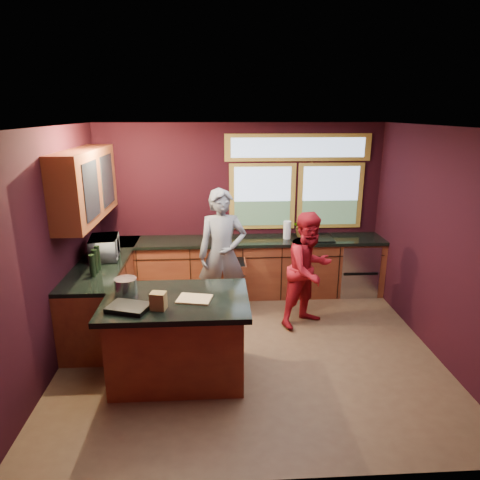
{
  "coord_description": "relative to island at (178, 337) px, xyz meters",
  "views": [
    {
      "loc": [
        -0.39,
        -4.73,
        2.86
      ],
      "look_at": [
        -0.1,
        0.4,
        1.31
      ],
      "focal_mm": 32.0,
      "sensor_mm": 36.0,
      "label": 1
    }
  ],
  "objects": [
    {
      "name": "floor",
      "position": [
        0.84,
        0.51,
        -0.48
      ],
      "size": [
        4.5,
        4.5,
        0.0
      ],
      "primitive_type": "plane",
      "color": "brown",
      "rests_on": "ground"
    },
    {
      "name": "room_shell",
      "position": [
        0.24,
        0.83,
        1.32
      ],
      "size": [
        4.52,
        4.02,
        2.71
      ],
      "color": "black",
      "rests_on": "ground"
    },
    {
      "name": "back_counter",
      "position": [
        1.04,
        2.21,
        -0.01
      ],
      "size": [
        4.5,
        0.64,
        0.93
      ],
      "color": "#5E2316",
      "rests_on": "floor"
    },
    {
      "name": "left_counter",
      "position": [
        -1.11,
        1.36,
        -0.01
      ],
      "size": [
        0.64,
        2.3,
        0.93
      ],
      "color": "#5E2316",
      "rests_on": "floor"
    },
    {
      "name": "island",
      "position": [
        0.0,
        0.0,
        0.0
      ],
      "size": [
        1.55,
        1.05,
        0.95
      ],
      "color": "#5E2316",
      "rests_on": "floor"
    },
    {
      "name": "person_grey",
      "position": [
        0.52,
        1.46,
        0.45
      ],
      "size": [
        0.7,
        0.47,
        1.86
      ],
      "primitive_type": "imported",
      "rotation": [
        0.0,
        0.0,
        0.04
      ],
      "color": "slate",
      "rests_on": "floor"
    },
    {
      "name": "person_red",
      "position": [
        1.69,
        1.15,
        0.32
      ],
      "size": [
        0.98,
        0.93,
        1.6
      ],
      "primitive_type": "imported",
      "rotation": [
        0.0,
        0.0,
        0.57
      ],
      "color": "#A4131E",
      "rests_on": "floor"
    },
    {
      "name": "microwave",
      "position": [
        -1.08,
        1.42,
        0.6
      ],
      "size": [
        0.44,
        0.59,
        0.3
      ],
      "primitive_type": "imported",
      "rotation": [
        0.0,
        0.0,
        1.72
      ],
      "color": "#999999",
      "rests_on": "left_counter"
    },
    {
      "name": "potted_plant",
      "position": [
        1.81,
        2.26,
        0.62
      ],
      "size": [
        0.3,
        0.26,
        0.33
      ],
      "primitive_type": "imported",
      "color": "#999999",
      "rests_on": "back_counter"
    },
    {
      "name": "paper_towel",
      "position": [
        1.56,
        2.21,
        0.59
      ],
      "size": [
        0.12,
        0.12,
        0.28
      ],
      "primitive_type": "cylinder",
      "color": "white",
      "rests_on": "back_counter"
    },
    {
      "name": "cutting_board",
      "position": [
        0.2,
        -0.05,
        0.48
      ],
      "size": [
        0.39,
        0.32,
        0.02
      ],
      "primitive_type": "cube",
      "rotation": [
        0.0,
        0.0,
        -0.21
      ],
      "color": "tan",
      "rests_on": "island"
    },
    {
      "name": "stock_pot",
      "position": [
        -0.55,
        0.15,
        0.56
      ],
      "size": [
        0.24,
        0.24,
        0.18
      ],
      "primitive_type": "cylinder",
      "color": "silver",
      "rests_on": "island"
    },
    {
      "name": "paper_bag",
      "position": [
        -0.15,
        -0.25,
        0.56
      ],
      "size": [
        0.17,
        0.15,
        0.18
      ],
      "primitive_type": "cube",
      "rotation": [
        0.0,
        0.0,
        -0.21
      ],
      "color": "brown",
      "rests_on": "island"
    },
    {
      "name": "black_tray",
      "position": [
        -0.45,
        -0.25,
        0.49
      ],
      "size": [
        0.47,
        0.39,
        0.05
      ],
      "primitive_type": "cube",
      "rotation": [
        0.0,
        0.0,
        -0.31
      ],
      "color": "black",
      "rests_on": "island"
    }
  ]
}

